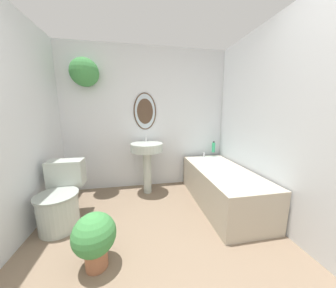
% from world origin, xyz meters
% --- Properties ---
extents(wall_back, '(2.88, 0.41, 2.40)m').
position_xyz_m(wall_back, '(-0.14, 2.50, 1.31)').
color(wall_back, silver).
rests_on(wall_back, ground_plane).
extents(wall_right, '(0.06, 2.61, 2.40)m').
position_xyz_m(wall_right, '(1.41, 1.25, 1.20)').
color(wall_right, silver).
rests_on(wall_right, ground_plane).
extents(toilet, '(0.45, 0.65, 0.73)m').
position_xyz_m(toilet, '(-1.10, 1.55, 0.31)').
color(toilet, '#B2BCB2').
rests_on(toilet, ground_plane).
extents(pedestal_sink, '(0.51, 0.51, 0.94)m').
position_xyz_m(pedestal_sink, '(-0.04, 2.20, 0.66)').
color(pedestal_sink, '#B2BCB2').
rests_on(pedestal_sink, ground_plane).
extents(bathtub, '(0.71, 1.57, 0.60)m').
position_xyz_m(bathtub, '(1.01, 1.66, 0.27)').
color(bathtub, '#B2A893').
rests_on(bathtub, ground_plane).
extents(shampoo_bottle, '(0.06, 0.06, 0.20)m').
position_xyz_m(shampoo_bottle, '(1.20, 2.36, 0.69)').
color(shampoo_bottle, '#38B275').
rests_on(shampoo_bottle, bathtub).
extents(potted_plant, '(0.36, 0.36, 0.50)m').
position_xyz_m(potted_plant, '(-0.57, 0.86, 0.29)').
color(potted_plant, '#9E6042').
rests_on(potted_plant, ground_plane).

